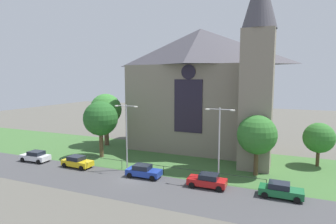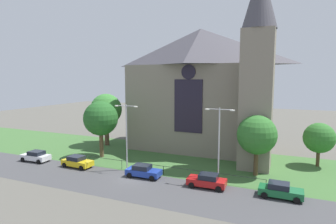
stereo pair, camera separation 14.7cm
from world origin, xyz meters
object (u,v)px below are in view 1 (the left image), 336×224
(church_building, at_px, (203,88))
(streetlamp_far, at_px, (219,136))
(parked_car_white, at_px, (36,156))
(parked_car_red, at_px, (207,181))
(tree_left_near, at_px, (101,119))
(parked_car_blue, at_px, (143,171))
(streetlamp_near, at_px, (126,129))
(tree_right_far, at_px, (319,138))
(parked_car_yellow, at_px, (77,162))
(tree_left_far, at_px, (106,110))
(parked_car_green, at_px, (281,190))
(tree_right_near, at_px, (257,135))

(church_building, bearing_deg, streetlamp_far, -67.56)
(parked_car_white, height_order, parked_car_red, same)
(church_building, xyz_separation_m, tree_left_near, (-12.71, -10.89, -4.41))
(parked_car_white, xyz_separation_m, parked_car_blue, (17.34, 0.24, 0.00))
(streetlamp_near, distance_m, parked_car_blue, 5.90)
(tree_right_far, bearing_deg, streetlamp_near, -153.60)
(parked_car_white, bearing_deg, streetlamp_far, -177.94)
(parked_car_yellow, bearing_deg, parked_car_blue, 2.69)
(tree_left_far, xyz_separation_m, parked_car_blue, (13.78, -12.11, -5.59))
(streetlamp_near, xyz_separation_m, parked_car_green, (18.61, -1.46, -4.68))
(tree_right_far, distance_m, tree_left_near, 30.81)
(tree_left_far, height_order, streetlamp_far, tree_left_far)
(parked_car_yellow, height_order, parked_car_red, same)
(tree_right_far, distance_m, parked_car_green, 13.97)
(streetlamp_far, bearing_deg, church_building, 112.44)
(tree_right_near, distance_m, streetlamp_near, 16.25)
(parked_car_white, xyz_separation_m, parked_car_green, (32.73, 0.35, 0.00))
(parked_car_red, bearing_deg, church_building, -73.64)
(church_building, height_order, parked_car_blue, church_building)
(tree_right_near, height_order, parked_car_white, tree_right_near)
(streetlamp_near, relative_size, parked_car_white, 2.02)
(church_building, xyz_separation_m, streetlamp_near, (-5.92, -14.73, -4.84))
(tree_right_near, height_order, parked_car_red, tree_right_near)
(tree_right_far, height_order, tree_left_far, tree_left_far)
(tree_left_near, bearing_deg, streetlamp_near, -29.49)
(tree_right_near, xyz_separation_m, streetlamp_far, (-3.63, -4.43, 0.43))
(tree_right_far, height_order, parked_car_blue, tree_right_far)
(streetlamp_near, bearing_deg, parked_car_red, -8.53)
(tree_right_far, bearing_deg, tree_left_near, -165.73)
(tree_left_far, distance_m, streetlamp_far, 24.92)
(tree_left_far, height_order, parked_car_yellow, tree_left_far)
(streetlamp_far, bearing_deg, parked_car_green, -12.44)
(tree_left_far, bearing_deg, streetlamp_near, -44.98)
(church_building, xyz_separation_m, parked_car_blue, (-2.70, -16.29, -9.53))
(parked_car_white, bearing_deg, tree_right_near, -170.05)
(tree_left_far, xyz_separation_m, parked_car_yellow, (3.77, -12.16, -5.59))
(parked_car_white, bearing_deg, parked_car_red, 178.40)
(tree_right_far, distance_m, parked_car_red, 17.93)
(streetlamp_far, distance_m, parked_car_green, 8.26)
(parked_car_green, bearing_deg, streetlamp_far, 168.70)
(tree_left_far, distance_m, streetlamp_near, 14.96)
(parked_car_red, bearing_deg, parked_car_green, -179.71)
(tree_right_far, distance_m, streetlamp_near, 25.73)
(tree_right_near, distance_m, tree_left_far, 26.93)
(parked_car_yellow, xyz_separation_m, parked_car_green, (25.40, 0.15, 0.00))
(streetlamp_far, height_order, parked_car_red, streetlamp_far)
(tree_right_far, relative_size, parked_car_red, 1.40)
(tree_right_far, height_order, parked_car_white, tree_right_far)
(tree_left_near, xyz_separation_m, parked_car_yellow, (0.01, -5.45, -5.12))
(parked_car_red, distance_m, parked_car_green, 7.45)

